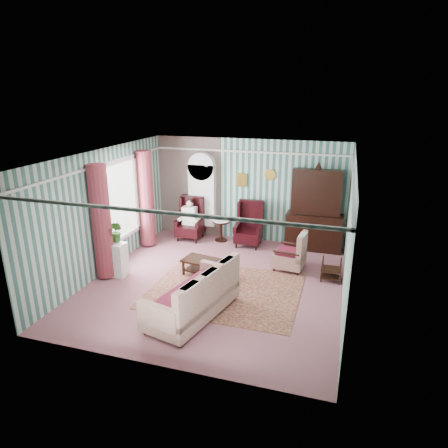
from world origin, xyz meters
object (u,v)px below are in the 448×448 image
(sofa, at_px, (192,292))
(floral_armchair, at_px, (290,250))
(wingback_right, at_px, (249,224))
(coffee_table, at_px, (204,268))
(nest_table, at_px, (331,269))
(dresser_hutch, at_px, (315,208))
(seated_woman, at_px, (190,220))
(bookcase, at_px, (202,200))
(plant_stand, at_px, (115,259))
(wingback_left, at_px, (190,219))
(round_side_table, at_px, (221,231))

(sofa, relative_size, floral_armchair, 2.18)
(wingback_right, distance_m, coffee_table, 2.27)
(wingback_right, height_order, floral_armchair, wingback_right)
(nest_table, height_order, sofa, sofa)
(sofa, bearing_deg, nest_table, -32.85)
(dresser_hutch, xyz_separation_m, floral_armchair, (-0.44, -1.46, -0.70))
(seated_woman, bearing_deg, nest_table, -20.85)
(nest_table, bearing_deg, seated_woman, 159.15)
(nest_table, bearing_deg, bookcase, 153.08)
(dresser_hutch, bearing_deg, seated_woman, -175.59)
(floral_armchair, bearing_deg, plant_stand, 118.32)
(bookcase, height_order, wingback_left, bookcase)
(plant_stand, bearing_deg, wingback_left, 73.78)
(dresser_hutch, xyz_separation_m, coffee_table, (-2.30, -2.43, -0.98))
(floral_armchair, bearing_deg, wingback_left, 75.08)
(wingback_left, bearing_deg, dresser_hutch, 4.41)
(seated_woman, xyz_separation_m, plant_stand, (-0.80, -2.75, -0.19))
(plant_stand, xyz_separation_m, floral_armchair, (3.86, 1.56, 0.08))
(wingback_right, bearing_deg, round_side_table, 169.99)
(nest_table, bearing_deg, sofa, -136.28)
(round_side_table, bearing_deg, dresser_hutch, 2.64)
(round_side_table, xyz_separation_m, floral_armchair, (2.16, -1.34, 0.18))
(wingback_left, distance_m, coffee_table, 2.50)
(round_side_table, relative_size, coffee_table, 0.62)
(nest_table, height_order, coffee_table, nest_table)
(bookcase, height_order, floral_armchair, bookcase)
(sofa, bearing_deg, coffee_table, 26.38)
(sofa, relative_size, coffee_table, 2.17)
(round_side_table, height_order, sofa, sofa)
(dresser_hutch, distance_m, nest_table, 2.11)
(wingback_left, bearing_deg, wingback_right, 0.00)
(sofa, height_order, coffee_table, sofa)
(seated_woman, bearing_deg, round_side_table, 9.46)
(bookcase, distance_m, wingback_right, 1.63)
(wingback_right, relative_size, seated_woman, 1.06)
(wingback_right, distance_m, sofa, 3.92)
(wingback_left, bearing_deg, sofa, -67.75)
(wingback_left, bearing_deg, coffee_table, -60.98)
(plant_stand, bearing_deg, seated_woman, 73.78)
(wingback_left, xyz_separation_m, wingback_right, (1.75, 0.00, 0.00))
(plant_stand, xyz_separation_m, coffee_table, (2.00, 0.59, -0.20))
(sofa, xyz_separation_m, floral_armchair, (1.46, 2.72, -0.03))
(wingback_right, xyz_separation_m, round_side_table, (-0.85, 0.15, -0.33))
(wingback_left, xyz_separation_m, coffee_table, (1.20, -2.16, -0.43))
(round_side_table, xyz_separation_m, plant_stand, (-1.70, -2.90, 0.10))
(seated_woman, xyz_separation_m, round_side_table, (0.90, 0.15, -0.29))
(wingback_right, bearing_deg, sofa, -92.19)
(nest_table, relative_size, floral_armchair, 0.56)
(bookcase, distance_m, dresser_hutch, 3.25)
(nest_table, distance_m, sofa, 3.43)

